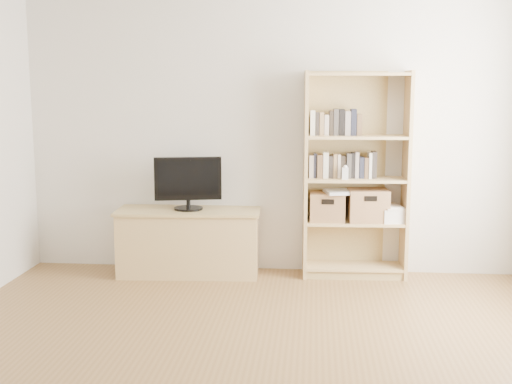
# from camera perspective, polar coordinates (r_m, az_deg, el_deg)

# --- Properties ---
(back_wall) EXTENTS (4.50, 0.02, 2.60)m
(back_wall) POSITION_cam_1_polar(r_m,az_deg,el_deg) (5.86, 1.31, 5.49)
(back_wall) COLOR silver
(back_wall) RESTS_ON floor
(front_wall) EXTENTS (4.50, 0.02, 2.60)m
(front_wall) POSITION_cam_1_polar(r_m,az_deg,el_deg) (1.00, -19.28, -13.62)
(front_wall) COLOR silver
(front_wall) RESTS_ON floor
(tv_stand) EXTENTS (1.27, 0.54, 0.57)m
(tv_stand) POSITION_cam_1_polar(r_m,az_deg,el_deg) (5.88, -5.97, -4.54)
(tv_stand) COLOR #A98456
(tv_stand) RESTS_ON floor
(bookshelf) EXTENTS (0.93, 0.36, 1.83)m
(bookshelf) POSITION_cam_1_polar(r_m,az_deg,el_deg) (5.74, 8.85, 1.44)
(bookshelf) COLOR #A98456
(bookshelf) RESTS_ON floor
(television) EXTENTS (0.60, 0.17, 0.47)m
(television) POSITION_cam_1_polar(r_m,az_deg,el_deg) (5.78, -6.06, 0.74)
(television) COLOR black
(television) RESTS_ON tv_stand
(books_row_mid) EXTENTS (0.85, 0.21, 0.23)m
(books_row_mid) POSITION_cam_1_polar(r_m,az_deg,el_deg) (5.75, 8.85, 2.39)
(books_row_mid) COLOR gray
(books_row_mid) RESTS_ON bookshelf
(books_row_upper) EXTENTS (0.35, 0.14, 0.18)m
(books_row_upper) POSITION_cam_1_polar(r_m,az_deg,el_deg) (5.70, 6.89, 5.95)
(books_row_upper) COLOR gray
(books_row_upper) RESTS_ON bookshelf
(baby_monitor) EXTENTS (0.06, 0.04, 0.10)m
(baby_monitor) POSITION_cam_1_polar(r_m,az_deg,el_deg) (5.62, 7.93, 1.63)
(baby_monitor) COLOR white
(baby_monitor) RESTS_ON bookshelf
(basket_left) EXTENTS (0.31, 0.25, 0.25)m
(basket_left) POSITION_cam_1_polar(r_m,az_deg,el_deg) (5.76, 6.37, -1.30)
(basket_left) COLOR olive
(basket_left) RESTS_ON bookshelf
(basket_right) EXTENTS (0.37, 0.32, 0.29)m
(basket_right) POSITION_cam_1_polar(r_m,az_deg,el_deg) (5.79, 9.89, -1.16)
(basket_right) COLOR olive
(basket_right) RESTS_ON bookshelf
(laptop) EXTENTS (0.41, 0.33, 0.03)m
(laptop) POSITION_cam_1_polar(r_m,az_deg,el_deg) (5.73, 7.97, 0.04)
(laptop) COLOR silver
(laptop) RESTS_ON basket_left
(magazine_stack) EXTENTS (0.23, 0.30, 0.12)m
(magazine_stack) POSITION_cam_1_polar(r_m,az_deg,el_deg) (5.83, 11.85, -1.96)
(magazine_stack) COLOR beige
(magazine_stack) RESTS_ON bookshelf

